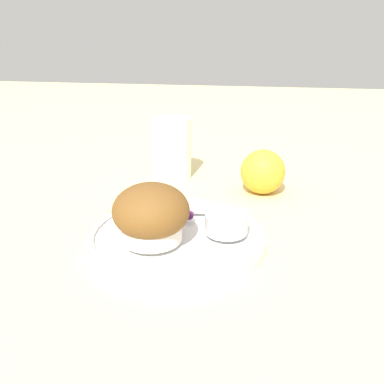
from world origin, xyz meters
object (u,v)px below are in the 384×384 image
(muffin, at_px, (151,214))
(orange_fruit, at_px, (263,172))
(juice_glass, at_px, (171,148))
(butter_knife, at_px, (195,210))

(muffin, distance_m, orange_fruit, 0.27)
(muffin, height_order, juice_glass, juice_glass)
(muffin, bearing_deg, orange_fruit, 59.25)
(orange_fruit, bearing_deg, juice_glass, 161.83)
(butter_knife, xyz_separation_m, juice_glass, (-0.07, 0.20, 0.03))
(muffin, bearing_deg, butter_knife, 65.51)
(butter_knife, bearing_deg, muffin, -117.82)
(butter_knife, bearing_deg, juice_glass, 107.12)
(muffin, distance_m, juice_glass, 0.29)
(butter_knife, height_order, juice_glass, juice_glass)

